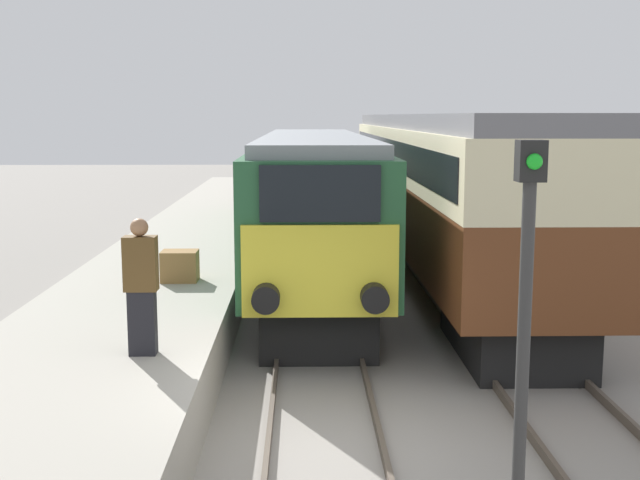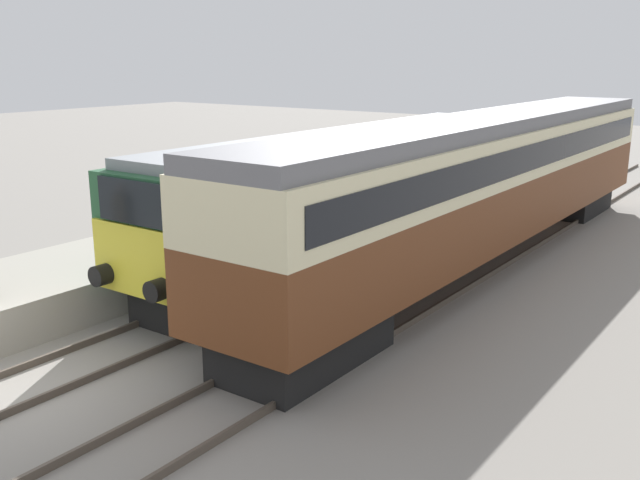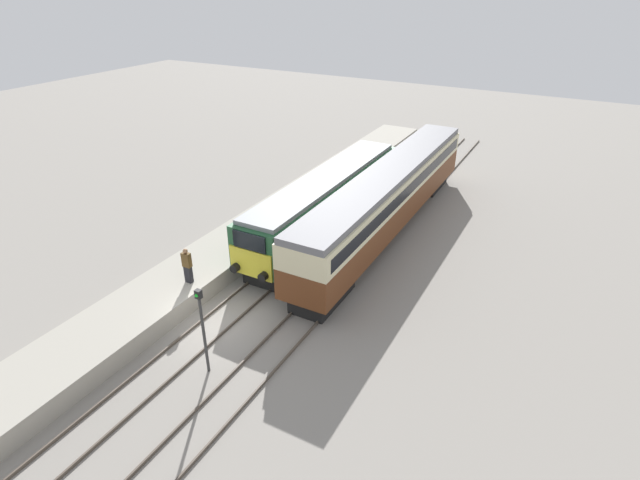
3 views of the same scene
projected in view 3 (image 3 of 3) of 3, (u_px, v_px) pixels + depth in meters
The scene contains 9 objects.
ground_plane at pixel (216, 324), 23.17m from camera, with size 120.00×120.00×0.00m, color gray.
platform_left at pixel (256, 231), 30.54m from camera, with size 3.50×50.00×0.96m.
rails_near_track at pixel (275, 273), 27.02m from camera, with size 1.51×60.00×0.14m.
rails_far_track at pixel (331, 290), 25.58m from camera, with size 1.50×60.00×0.14m.
locomotive at pixel (326, 200), 30.64m from camera, with size 2.70×16.35×3.70m.
passenger_carriage at pixel (389, 194), 30.32m from camera, with size 2.75×21.39×4.20m.
person_on_platform at pixel (187, 265), 24.18m from camera, with size 0.44×0.26×1.86m.
signal_post at pixel (203, 325), 19.36m from camera, with size 0.24×0.28×3.96m.
luggage_crate at pixel (244, 235), 28.37m from camera, with size 0.70×0.56×0.60m.
Camera 3 is at (13.13, -14.03, 14.37)m, focal length 28.00 mm.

